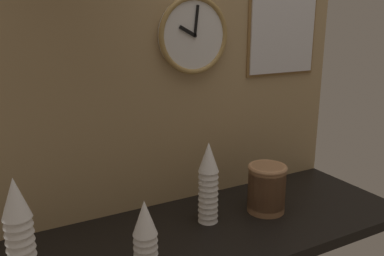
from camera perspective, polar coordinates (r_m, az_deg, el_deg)
The scene contains 8 objects.
ground_plane at distance 1.49m, azimuth 0.93°, elevation -14.66°, with size 1.60×0.56×0.04m, color black.
wall_tiled_back at distance 1.54m, azimuth -3.86°, elevation 7.80°, with size 1.60×0.03×1.05m.
cup_stack_far_left at distance 1.16m, azimuth -22.97°, elevation -14.34°, with size 0.07×0.07×0.35m.
cup_stack_center_right at distance 1.47m, azimuth 2.31°, elevation -7.67°, with size 0.07×0.07×0.30m.
cup_stack_center_left at distance 1.24m, azimuth -6.59°, elevation -14.59°, with size 0.07×0.07×0.22m.
bowl_stack_right at distance 1.59m, azimuth 10.35°, elevation -8.17°, with size 0.15×0.15×0.19m.
wall_clock at distance 1.55m, azimuth 0.25°, elevation 12.86°, with size 0.29×0.03×0.29m.
menu_board at distance 1.81m, azimuth 12.74°, elevation 14.56°, with size 0.36×0.01×0.46m.
Camera 1 is at (-0.64, -1.13, 0.72)m, focal length 38.00 mm.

